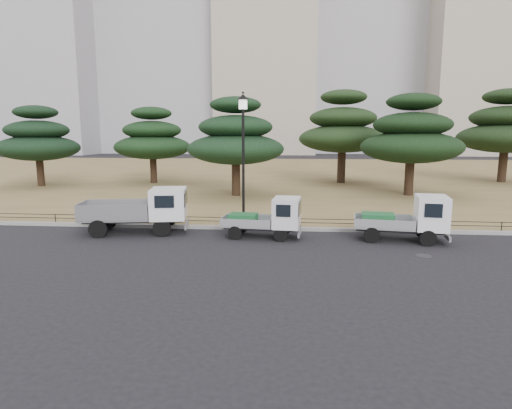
# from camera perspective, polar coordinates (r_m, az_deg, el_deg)

# --- Properties ---
(ground) EXTENTS (220.00, 220.00, 0.00)m
(ground) POSITION_cam_1_polar(r_m,az_deg,el_deg) (17.56, -0.60, -5.25)
(ground) COLOR black
(lawn) EXTENTS (120.00, 56.00, 0.15)m
(lawn) POSITION_cam_1_polar(r_m,az_deg,el_deg) (47.74, 3.13, 4.11)
(lawn) COLOR olive
(lawn) RESTS_ON ground
(curb) EXTENTS (120.00, 0.25, 0.16)m
(curb) POSITION_cam_1_polar(r_m,az_deg,el_deg) (20.06, 0.16, -3.16)
(curb) COLOR gray
(curb) RESTS_ON ground
(truck_large) EXTENTS (4.86, 2.59, 2.01)m
(truck_large) POSITION_cam_1_polar(r_m,az_deg,el_deg) (19.95, -15.08, -0.52)
(truck_large) COLOR black
(truck_large) RESTS_ON ground
(truck_kei_front) EXTENTS (3.43, 1.71, 1.76)m
(truck_kei_front) POSITION_cam_1_polar(r_m,az_deg,el_deg) (18.43, 1.57, -1.76)
(truck_kei_front) COLOR black
(truck_kei_front) RESTS_ON ground
(truck_kei_rear) EXTENTS (3.87, 2.06, 1.93)m
(truck_kei_rear) POSITION_cam_1_polar(r_m,az_deg,el_deg) (18.92, 19.57, -1.74)
(truck_kei_rear) COLOR black
(truck_kei_rear) RESTS_ON ground
(street_lamp) EXTENTS (0.54, 0.54, 6.09)m
(street_lamp) POSITION_cam_1_polar(r_m,az_deg,el_deg) (19.95, -1.72, 8.88)
(street_lamp) COLOR black
(street_lamp) RESTS_ON lawn
(pipe_fence) EXTENTS (38.00, 0.04, 0.40)m
(pipe_fence) POSITION_cam_1_polar(r_m,az_deg,el_deg) (20.13, 0.19, -2.07)
(pipe_fence) COLOR black
(pipe_fence) RESTS_ON lawn
(tarp_pile) EXTENTS (1.76, 1.52, 0.99)m
(tarp_pile) POSITION_cam_1_polar(r_m,az_deg,el_deg) (22.26, -18.95, -1.20)
(tarp_pile) COLOR #1652B0
(tarp_pile) RESTS_ON lawn
(manhole) EXTENTS (0.60, 0.60, 0.01)m
(manhole) POSITION_cam_1_polar(r_m,az_deg,el_deg) (17.00, 21.46, -6.39)
(manhole) COLOR #2D2D30
(manhole) RESTS_ON ground
(pine_west_far) EXTENTS (6.54, 6.54, 6.61)m
(pine_west_far) POSITION_cam_1_polar(r_m,az_deg,el_deg) (39.82, -27.08, 7.67)
(pine_west_far) COLOR black
(pine_west_far) RESTS_ON lawn
(pine_west_near) EXTENTS (6.63, 6.63, 6.63)m
(pine_west_near) POSITION_cam_1_polar(r_m,az_deg,el_deg) (38.91, -13.65, 8.43)
(pine_west_near) COLOR black
(pine_west_near) RESTS_ON lawn
(pine_center_left) EXTENTS (6.71, 6.71, 6.83)m
(pine_center_left) POSITION_cam_1_polar(r_m,az_deg,el_deg) (29.95, -2.72, 8.70)
(pine_center_left) COLOR black
(pine_center_left) RESTS_ON lawn
(pine_center_right) EXTENTS (7.63, 7.63, 8.10)m
(pine_center_right) POSITION_cam_1_polar(r_m,az_deg,el_deg) (38.81, 11.47, 9.78)
(pine_center_right) COLOR black
(pine_center_right) RESTS_ON lawn
(pine_east_near) EXTENTS (7.01, 7.01, 7.08)m
(pine_east_near) POSITION_cam_1_polar(r_m,az_deg,el_deg) (32.03, 20.02, 8.45)
(pine_east_near) COLOR black
(pine_east_near) RESTS_ON lawn
(pine_east_far) EXTENTS (8.21, 8.21, 8.25)m
(pine_east_far) POSITION_cam_1_polar(r_m,az_deg,el_deg) (44.58, 30.38, 8.71)
(pine_east_far) COLOR black
(pine_east_far) RESTS_ON lawn
(tower_far_west) EXTENTS (24.00, 20.00, 65.00)m
(tower_far_west) POSITION_cam_1_polar(r_m,az_deg,el_deg) (115.75, -26.47, 22.46)
(tower_far_west) COLOR #A0A0A5
(tower_far_west) RESTS_ON ground
(tower_center_left) EXTENTS (22.00, 20.00, 55.00)m
(tower_center_left) POSITION_cam_1_polar(r_m,az_deg,el_deg) (104.70, 1.51, 22.08)
(tower_center_left) COLOR #AAA08C
(tower_center_left) RESTS_ON ground
(tower_east) EXTENTS (20.00, 18.00, 48.00)m
(tower_east) POSITION_cam_1_polar(r_m,az_deg,el_deg) (107.85, 27.48, 18.80)
(tower_east) COLOR #AAA08C
(tower_east) RESTS_ON ground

